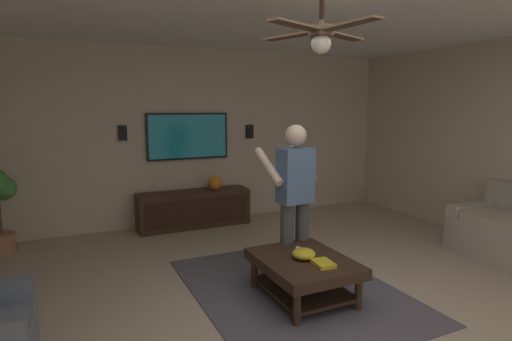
{
  "coord_description": "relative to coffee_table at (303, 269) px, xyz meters",
  "views": [
    {
      "loc": [
        -2.61,
        2.02,
        1.81
      ],
      "look_at": [
        1.25,
        0.22,
        1.16
      ],
      "focal_mm": 28.98,
      "sensor_mm": 36.0,
      "label": 1
    }
  ],
  "objects": [
    {
      "name": "area_rug",
      "position": [
        0.2,
        -0.0,
        -0.29
      ],
      "size": [
        2.5,
        1.89,
        0.01
      ],
      "primitive_type": "cube",
      "color": "#514C56",
      "rests_on": "ground"
    },
    {
      "name": "wall_back_tv",
      "position": [
        3.13,
        -0.03,
        1.06
      ],
      "size": [
        0.1,
        6.69,
        2.72
      ],
      "primitive_type": "cube",
      "color": "#BCA893",
      "rests_on": "ground"
    },
    {
      "name": "wall_speaker_right",
      "position": [
        3.05,
        1.21,
        1.15
      ],
      "size": [
        0.06,
        0.12,
        0.22
      ],
      "primitive_type": "cube",
      "color": "black"
    },
    {
      "name": "ceiling_fan",
      "position": [
        -0.33,
        0.08,
        2.09
      ],
      "size": [
        1.19,
        1.16,
        0.46
      ],
      "color": "#4C3828"
    },
    {
      "name": "wall_speaker_left",
      "position": [
        3.05,
        -0.81,
        1.12
      ],
      "size": [
        0.06,
        0.12,
        0.22
      ],
      "primitive_type": "cube",
      "color": "black"
    },
    {
      "name": "ground_plane",
      "position": [
        -0.59,
        -0.03,
        -0.3
      ],
      "size": [
        8.82,
        8.82,
        0.0
      ],
      "primitive_type": "plane",
      "color": "tan"
    },
    {
      "name": "bowl",
      "position": [
        -0.02,
        0.01,
        0.15
      ],
      "size": [
        0.22,
        0.22,
        0.1
      ],
      "primitive_type": "ellipsoid",
      "color": "gold",
      "rests_on": "coffee_table"
    },
    {
      "name": "vase_round",
      "position": [
        2.76,
        -0.09,
        0.36
      ],
      "size": [
        0.22,
        0.22,
        0.22
      ],
      "primitive_type": "sphere",
      "color": "orange",
      "rests_on": "media_console"
    },
    {
      "name": "remote_white",
      "position": [
        0.19,
        -0.05,
        0.12
      ],
      "size": [
        0.15,
        0.12,
        0.02
      ],
      "primitive_type": "cube",
      "rotation": [
        0.0,
        0.0,
        5.71
      ],
      "color": "white",
      "rests_on": "coffee_table"
    },
    {
      "name": "person_standing",
      "position": [
        0.5,
        -0.18,
        0.64
      ],
      "size": [
        0.57,
        0.58,
        1.64
      ],
      "rotation": [
        0.0,
        0.0,
        0.11
      ],
      "color": "#3F3F3F",
      "rests_on": "ground"
    },
    {
      "name": "media_console",
      "position": [
        2.8,
        0.24,
        -0.02
      ],
      "size": [
        0.45,
        1.7,
        0.55
      ],
      "rotation": [
        0.0,
        0.0,
        3.14
      ],
      "color": "#332116",
      "rests_on": "ground"
    },
    {
      "name": "tv",
      "position": [
        3.04,
        0.24,
        1.08
      ],
      "size": [
        0.05,
        1.27,
        0.72
      ],
      "rotation": [
        0.0,
        0.0,
        3.14
      ],
      "color": "black"
    },
    {
      "name": "book",
      "position": [
        -0.23,
        -0.06,
        0.12
      ],
      "size": [
        0.23,
        0.18,
        0.04
      ],
      "primitive_type": "cube",
      "rotation": [
        0.0,
        0.0,
        3.04
      ],
      "color": "gold",
      "rests_on": "coffee_table"
    },
    {
      "name": "coffee_table",
      "position": [
        0.0,
        0.0,
        0.0
      ],
      "size": [
        1.0,
        0.8,
        0.4
      ],
      "color": "#332116",
      "rests_on": "ground"
    }
  ]
}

